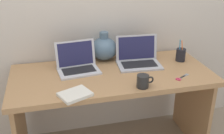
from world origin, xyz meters
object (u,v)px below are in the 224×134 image
(laptop_left, at_px, (77,63))
(green_vase, at_px, (104,48))
(notebook_stack, at_px, (75,94))
(scissors, at_px, (180,78))
(pen_cup, at_px, (181,55))
(laptop_right, at_px, (138,57))
(coffee_mug, at_px, (143,81))

(laptop_left, distance_m, green_vase, 0.30)
(notebook_stack, relative_size, scissors, 1.44)
(laptop_left, relative_size, pen_cup, 1.78)
(pen_cup, height_order, scissors, pen_cup)
(laptop_right, distance_m, coffee_mug, 0.41)
(green_vase, relative_size, notebook_stack, 1.23)
(green_vase, distance_m, pen_cup, 0.65)
(green_vase, bearing_deg, laptop_left, -146.51)
(laptop_left, relative_size, coffee_mug, 2.73)
(laptop_left, bearing_deg, green_vase, 33.49)
(coffee_mug, bearing_deg, laptop_right, 76.52)
(green_vase, xyz_separation_m, coffee_mug, (0.15, -0.56, -0.05))
(laptop_right, relative_size, green_vase, 1.49)
(pen_cup, relative_size, scissors, 1.38)
(coffee_mug, xyz_separation_m, scissors, (0.32, 0.06, -0.04))
(laptop_left, height_order, laptop_right, laptop_right)
(laptop_left, distance_m, coffee_mug, 0.56)
(laptop_left, relative_size, notebook_stack, 1.70)
(laptop_left, xyz_separation_m, laptop_right, (0.50, 0.00, -0.00))
(coffee_mug, xyz_separation_m, pen_cup, (0.47, 0.37, 0.01))
(laptop_right, height_order, scissors, laptop_right)
(notebook_stack, bearing_deg, scissors, 5.13)
(coffee_mug, height_order, pen_cup, pen_cup)
(coffee_mug, bearing_deg, laptop_left, 135.95)
(laptop_right, distance_m, green_vase, 0.30)
(green_vase, height_order, notebook_stack, green_vase)
(laptop_left, bearing_deg, pen_cup, -1.27)
(pen_cup, distance_m, scissors, 0.35)
(notebook_stack, bearing_deg, laptop_left, 80.56)
(coffee_mug, bearing_deg, notebook_stack, -178.76)
(laptop_left, xyz_separation_m, pen_cup, (0.87, -0.02, -0.01))
(laptop_left, distance_m, laptop_right, 0.50)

